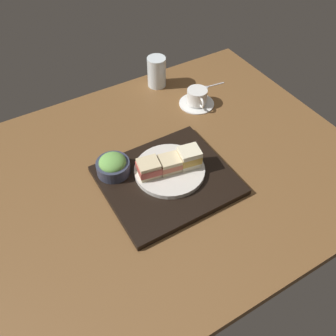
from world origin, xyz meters
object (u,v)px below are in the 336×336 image
at_px(sandwich_near, 149,168).
at_px(sandwich_plate, 170,170).
at_px(salad_bowl, 113,165).
at_px(drinking_glass, 157,72).
at_px(sandwich_far, 189,157).
at_px(coffee_cup, 197,98).
at_px(sandwich_middle, 170,164).
at_px(teaspoon, 208,86).

bearing_deg(sandwich_near, sandwich_plate, -12.31).
distance_m(salad_bowl, drinking_glass, 0.51).
height_order(sandwich_near, sandwich_far, sandwich_far).
relative_size(sandwich_plate, coffee_cup, 1.65).
distance_m(sandwich_far, drinking_glass, 0.49).
height_order(sandwich_middle, sandwich_far, sandwich_far).
bearing_deg(sandwich_plate, teaspoon, 41.20).
relative_size(salad_bowl, teaspoon, 1.04).
bearing_deg(teaspoon, sandwich_far, -132.53).
height_order(sandwich_plate, teaspoon, sandwich_plate).
xyz_separation_m(sandwich_plate, sandwich_middle, (0.00, 0.00, 0.03)).
height_order(sandwich_plate, sandwich_far, sandwich_far).
distance_m(sandwich_plate, coffee_cup, 0.38).
distance_m(sandwich_plate, teaspoon, 0.51).
distance_m(sandwich_plate, salad_bowl, 0.18).
bearing_deg(salad_bowl, teaspoon, 24.84).
distance_m(sandwich_middle, sandwich_far, 0.06).
distance_m(sandwich_near, coffee_cup, 0.42).
xyz_separation_m(sandwich_plate, salad_bowl, (-0.15, 0.09, 0.02)).
distance_m(sandwich_near, sandwich_far, 0.13).
xyz_separation_m(sandwich_near, drinking_glass, (0.27, 0.44, 0.00)).
bearing_deg(drinking_glass, salad_bowl, -134.70).
xyz_separation_m(sandwich_near, coffee_cup, (0.34, 0.25, -0.03)).
bearing_deg(coffee_cup, sandwich_near, -143.75).
bearing_deg(drinking_glass, sandwich_middle, -114.99).
height_order(sandwich_near, salad_bowl, same).
height_order(salad_bowl, teaspoon, salad_bowl).
height_order(coffee_cup, teaspoon, coffee_cup).
height_order(sandwich_middle, coffee_cup, sandwich_middle).
xyz_separation_m(sandwich_far, teaspoon, (0.32, 0.35, -0.06)).
bearing_deg(sandwich_plate, drinking_glass, 65.01).
bearing_deg(sandwich_middle, salad_bowl, 149.31).
distance_m(sandwich_middle, drinking_glass, 0.50).
bearing_deg(sandwich_far, sandwich_near, 167.69).
bearing_deg(teaspoon, sandwich_near, -144.20).
relative_size(sandwich_middle, teaspoon, 0.74).
height_order(coffee_cup, drinking_glass, drinking_glass).
bearing_deg(salad_bowl, coffee_cup, 22.30).
relative_size(sandwich_far, salad_bowl, 0.70).
height_order(sandwich_middle, teaspoon, sandwich_middle).
height_order(sandwich_plate, sandwich_middle, sandwich_middle).
height_order(sandwich_far, teaspoon, sandwich_far).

